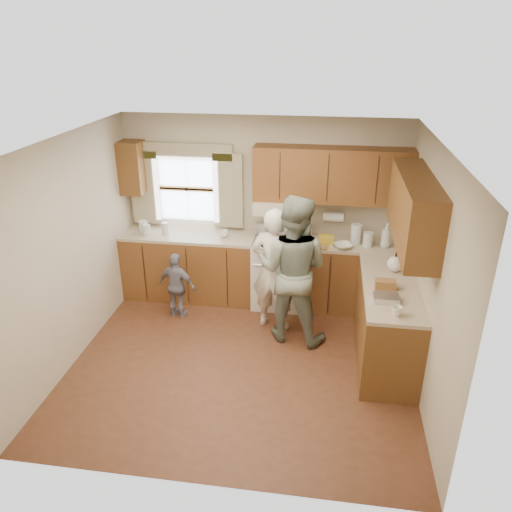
% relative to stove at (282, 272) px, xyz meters
% --- Properties ---
extents(room, '(3.80, 3.80, 3.80)m').
position_rel_stove_xyz_m(room, '(-0.30, -1.44, 0.78)').
color(room, '#4D2A18').
rests_on(room, ground).
extents(kitchen_fixtures, '(3.80, 2.25, 2.15)m').
position_rel_stove_xyz_m(kitchen_fixtures, '(0.31, -0.36, 0.37)').
color(kitchen_fixtures, '#46270F').
rests_on(kitchen_fixtures, ground).
extents(stove, '(0.76, 0.67, 1.07)m').
position_rel_stove_xyz_m(stove, '(0.00, 0.00, 0.00)').
color(stove, silver).
rests_on(stove, ground).
extents(woman_left, '(0.65, 0.51, 1.59)m').
position_rel_stove_xyz_m(woman_left, '(-0.04, -0.64, 0.33)').
color(woman_left, silver).
rests_on(woman_left, ground).
extents(woman_right, '(1.01, 0.86, 1.82)m').
position_rel_stove_xyz_m(woman_right, '(0.20, -0.83, 0.44)').
color(woman_right, '#294333').
rests_on(woman_right, ground).
extents(child, '(0.57, 0.33, 0.90)m').
position_rel_stove_xyz_m(child, '(-1.30, -0.59, -0.01)').
color(child, gray).
rests_on(child, ground).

